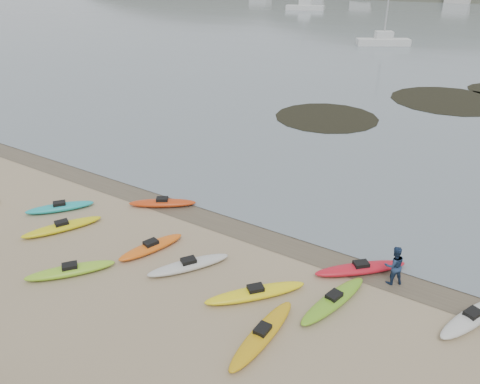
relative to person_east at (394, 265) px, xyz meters
The scene contains 6 objects.
ground 7.35m from the person_east, behind, with size 600.00×600.00×0.00m, color tan.
wet_sand 7.32m from the person_east, behind, with size 60.00×60.00×0.00m, color brown.
kayaks 7.99m from the person_east, 156.94° to the right, with size 22.60×9.26×0.34m.
person_east is the anchor object (origin of this frame).
kelp_mats 26.65m from the person_east, 100.99° to the left, with size 17.30×23.71×0.04m.
moored_boats 85.54m from the person_east, 96.94° to the left, with size 95.59×86.00×1.32m.
Camera 1 is at (10.25, -15.76, 10.72)m, focal length 35.00 mm.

